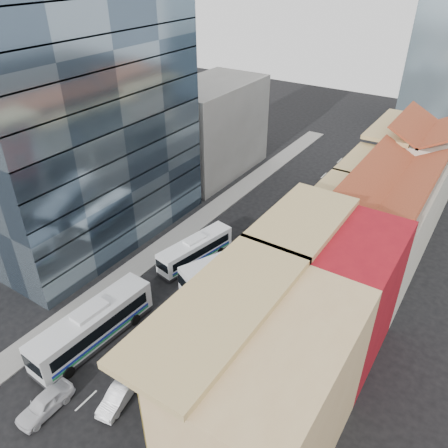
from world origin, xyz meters
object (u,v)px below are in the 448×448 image
Objects in this scene: shophouse_tan at (270,401)px; bus_left_near at (93,325)px; office_tower at (83,117)px; sedan_right at (119,395)px; bus_right at (236,267)px; bus_left_far at (195,250)px; sedan_left at (45,403)px.

shophouse_tan reaches higher than bus_left_near.
office_tower reaches higher than sedan_right.
bus_right reaches higher than sedan_right.
bus_left_far is 22.02m from sedan_left.
bus_right reaches higher than bus_left_near.
bus_left_far reaches higher than sedan_left.
bus_left_far is 2.10× the size of sedan_left.
bus_right is 2.64× the size of sedan_left.
shophouse_tan is 0.47× the size of office_tower.
bus_left_near is at bearing 141.63° from sedan_right.
office_tower is 28.97m from sedan_left.
bus_left_near is (12.92, -13.13, -13.05)m from office_tower.
sedan_left is (15.10, -20.23, -14.21)m from office_tower.
bus_right is at bearing 2.97° from office_tower.
bus_left_far is 0.80× the size of bus_right.
sedan_left is at bearing -148.95° from sedan_right.
shophouse_tan reaches higher than bus_left_far.
bus_right is 21.64m from sedan_left.
shophouse_tan is 1.15× the size of bus_left_near.
bus_left_near is 15.44m from bus_right.
bus_left_near reaches higher than sedan_right.
office_tower is at bearing -152.03° from bus_right.
bus_right is (5.83, -0.71, 0.40)m from bus_left_far.
office_tower is 22.58m from bus_left_near.
shophouse_tan reaches higher than sedan_right.
shophouse_tan is at bearing 2.24° from sedan_right.
office_tower reaches higher than bus_left_far.
bus_left_near is at bearing -45.47° from office_tower.
bus_left_near is at bearing 177.26° from shophouse_tan.
office_tower is 29.16m from sedan_right.
bus_left_far is at bearing -161.92° from bus_right.
shophouse_tan is 35.19m from office_tower.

